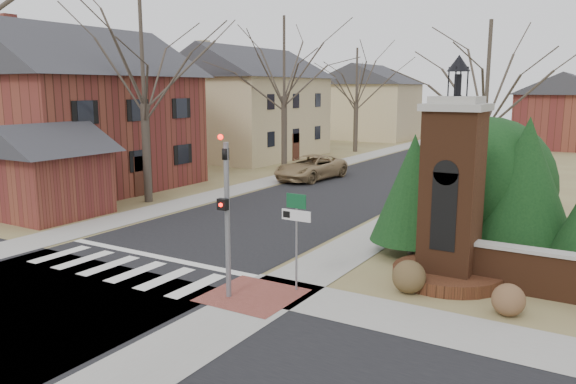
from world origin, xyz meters
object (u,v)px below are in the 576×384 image
Objects in this scene: sign_post at (296,223)px; pickup_truck at (311,167)px; traffic_signal_pole at (226,204)px; distant_car at (497,143)px; brick_gate_monument at (451,208)px.

sign_post is 19.49m from pickup_truck.
pickup_truck is at bearing 117.53° from sign_post.
distant_car is at bearing 91.26° from traffic_signal_pole.
traffic_signal_pole is 0.69× the size of brick_gate_monument.
sign_post is at bearing 47.57° from traffic_signal_pole.
traffic_signal_pole is 6.47m from brick_gate_monument.
sign_post is 0.42× the size of brick_gate_monument.
sign_post reaches higher than distant_car.
brick_gate_monument is 1.36× the size of distant_car.
traffic_signal_pole is at bearing 85.55° from distant_car.
brick_gate_monument is 36.80m from distant_car.
traffic_signal_pole is 40.82m from distant_car.
traffic_signal_pole is 0.95× the size of distant_car.
sign_post is 4.55m from brick_gate_monument.
brick_gate_monument is 1.20× the size of pickup_truck.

